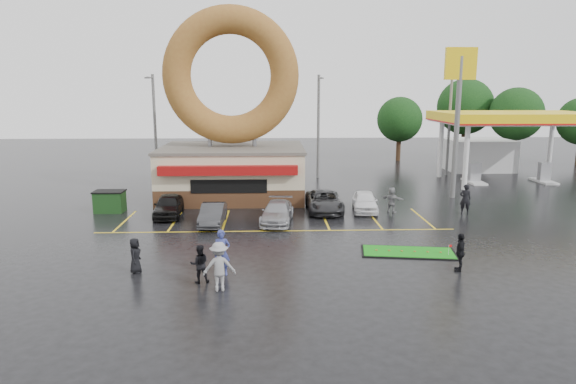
{
  "coord_description": "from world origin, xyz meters",
  "views": [
    {
      "loc": [
        -0.37,
        -24.12,
        7.68
      ],
      "look_at": [
        0.67,
        3.43,
        2.2
      ],
      "focal_mm": 32.0,
      "sensor_mm": 36.0,
      "label": 1
    }
  ],
  "objects_px": {
    "streetlight_right": "(450,123)",
    "car_black": "(169,205)",
    "donut_shop": "(232,136)",
    "person_cameraman": "(460,252)",
    "person_blue": "(222,253)",
    "putting_green": "(408,252)",
    "dumpster": "(110,202)",
    "car_dgrey": "(213,214)",
    "streetlight_left": "(155,125)",
    "gas_station": "(497,136)",
    "car_grey": "(324,201)",
    "car_white": "(365,201)",
    "car_silver": "(277,212)",
    "streetlight_mid": "(318,124)",
    "shell_sign": "(459,95)"
  },
  "relations": [
    {
      "from": "car_dgrey",
      "to": "putting_green",
      "type": "bearing_deg",
      "value": -28.06
    },
    {
      "from": "car_black",
      "to": "dumpster",
      "type": "bearing_deg",
      "value": 158.48
    },
    {
      "from": "car_black",
      "to": "dumpster",
      "type": "relative_size",
      "value": 2.24
    },
    {
      "from": "streetlight_mid",
      "to": "streetlight_right",
      "type": "distance_m",
      "value": 12.04
    },
    {
      "from": "donut_shop",
      "to": "person_cameraman",
      "type": "height_order",
      "value": "donut_shop"
    },
    {
      "from": "person_cameraman",
      "to": "car_white",
      "type": "bearing_deg",
      "value": -150.59
    },
    {
      "from": "car_grey",
      "to": "person_blue",
      "type": "distance_m",
      "value": 12.66
    },
    {
      "from": "dumpster",
      "to": "putting_green",
      "type": "bearing_deg",
      "value": -27.14
    },
    {
      "from": "car_silver",
      "to": "person_blue",
      "type": "relative_size",
      "value": 2.18
    },
    {
      "from": "shell_sign",
      "to": "person_blue",
      "type": "distance_m",
      "value": 22.67
    },
    {
      "from": "streetlight_right",
      "to": "car_black",
      "type": "distance_m",
      "value": 27.34
    },
    {
      "from": "streetlight_right",
      "to": "dumpster",
      "type": "height_order",
      "value": "streetlight_right"
    },
    {
      "from": "car_dgrey",
      "to": "dumpster",
      "type": "bearing_deg",
      "value": 154.96
    },
    {
      "from": "person_cameraman",
      "to": "putting_green",
      "type": "distance_m",
      "value": 3.07
    },
    {
      "from": "streetlight_left",
      "to": "dumpster",
      "type": "relative_size",
      "value": 5.0
    },
    {
      "from": "donut_shop",
      "to": "car_white",
      "type": "xyz_separation_m",
      "value": [
        8.8,
        -5.04,
        -3.82
      ]
    },
    {
      "from": "streetlight_left",
      "to": "streetlight_right",
      "type": "bearing_deg",
      "value": 4.4
    },
    {
      "from": "streetlight_mid",
      "to": "streetlight_right",
      "type": "bearing_deg",
      "value": 4.76
    },
    {
      "from": "car_black",
      "to": "putting_green",
      "type": "xyz_separation_m",
      "value": [
        12.89,
        -7.81,
        -0.65
      ]
    },
    {
      "from": "streetlight_mid",
      "to": "person_blue",
      "type": "bearing_deg",
      "value": -104.71
    },
    {
      "from": "car_black",
      "to": "person_cameraman",
      "type": "bearing_deg",
      "value": -39.07
    },
    {
      "from": "donut_shop",
      "to": "shell_sign",
      "type": "height_order",
      "value": "donut_shop"
    },
    {
      "from": "shell_sign",
      "to": "dumpster",
      "type": "height_order",
      "value": "shell_sign"
    },
    {
      "from": "car_silver",
      "to": "putting_green",
      "type": "height_order",
      "value": "car_silver"
    },
    {
      "from": "dumpster",
      "to": "streetlight_right",
      "type": "bearing_deg",
      "value": 28.22
    },
    {
      "from": "donut_shop",
      "to": "car_white",
      "type": "bearing_deg",
      "value": -29.82
    },
    {
      "from": "streetlight_right",
      "to": "person_blue",
      "type": "distance_m",
      "value": 31.49
    },
    {
      "from": "car_dgrey",
      "to": "car_silver",
      "type": "height_order",
      "value": "car_silver"
    },
    {
      "from": "streetlight_right",
      "to": "streetlight_left",
      "type": "bearing_deg",
      "value": -175.6
    },
    {
      "from": "streetlight_left",
      "to": "dumpster",
      "type": "distance_m",
      "value": 12.28
    },
    {
      "from": "person_blue",
      "to": "putting_green",
      "type": "xyz_separation_m",
      "value": [
        8.68,
        2.63,
        -0.94
      ]
    },
    {
      "from": "car_black",
      "to": "car_silver",
      "type": "xyz_separation_m",
      "value": [
        6.7,
        -1.77,
        -0.07
      ]
    },
    {
      "from": "car_white",
      "to": "person_cameraman",
      "type": "distance_m",
      "value": 11.4
    },
    {
      "from": "streetlight_right",
      "to": "car_dgrey",
      "type": "height_order",
      "value": "streetlight_right"
    },
    {
      "from": "streetlight_right",
      "to": "putting_green",
      "type": "distance_m",
      "value": 25.1
    },
    {
      "from": "person_blue",
      "to": "putting_green",
      "type": "distance_m",
      "value": 9.12
    },
    {
      "from": "streetlight_mid",
      "to": "car_dgrey",
      "type": "relative_size",
      "value": 2.42
    },
    {
      "from": "shell_sign",
      "to": "streetlight_left",
      "type": "height_order",
      "value": "shell_sign"
    },
    {
      "from": "donut_shop",
      "to": "car_silver",
      "type": "height_order",
      "value": "donut_shop"
    },
    {
      "from": "car_grey",
      "to": "car_black",
      "type": "bearing_deg",
      "value": -174.45
    },
    {
      "from": "donut_shop",
      "to": "car_silver",
      "type": "relative_size",
      "value": 3.18
    },
    {
      "from": "car_white",
      "to": "donut_shop",
      "type": "bearing_deg",
      "value": 156.76
    },
    {
      "from": "car_black",
      "to": "person_blue",
      "type": "relative_size",
      "value": 2.07
    },
    {
      "from": "car_dgrey",
      "to": "putting_green",
      "type": "relative_size",
      "value": 0.79
    },
    {
      "from": "donut_shop",
      "to": "car_dgrey",
      "type": "relative_size",
      "value": 3.62
    },
    {
      "from": "shell_sign",
      "to": "streetlight_mid",
      "type": "distance_m",
      "value": 12.93
    },
    {
      "from": "gas_station",
      "to": "car_grey",
      "type": "bearing_deg",
      "value": -142.44
    },
    {
      "from": "donut_shop",
      "to": "putting_green",
      "type": "xyz_separation_m",
      "value": [
        9.31,
        -13.72,
        -4.43
      ]
    },
    {
      "from": "streetlight_mid",
      "to": "car_grey",
      "type": "distance_m",
      "value": 13.58
    },
    {
      "from": "car_white",
      "to": "dumpster",
      "type": "distance_m",
      "value": 16.38
    }
  ]
}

